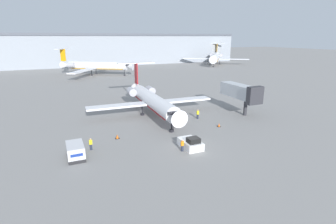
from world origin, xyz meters
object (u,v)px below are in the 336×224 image
Objects in this scene: worker_near_tug at (182,145)px; airplane_parked_far_left at (215,57)px; pushback_tug at (190,143)px; traffic_cone_left at (117,137)px; traffic_cone_right at (219,125)px; worker_by_wing at (198,114)px; airplane_parked_far_right at (95,66)px; jet_bridge at (241,92)px; airplane_main at (152,100)px; worker_on_apron at (91,144)px; luggage_cart at (75,151)px.

airplane_parked_far_left reaches higher than worker_near_tug.
worker_near_tug is at bearing -159.22° from pushback_tug.
traffic_cone_left is 1.01× the size of traffic_cone_right.
worker_by_wing is at bearing 101.08° from traffic_cone_right.
worker_by_wing is 105.04m from airplane_parked_far_left.
airplane_parked_far_right is 71.55m from jet_bridge.
airplane_main reaches higher than worker_near_tug.
worker_by_wing is (9.40, 12.01, 0.09)m from worker_near_tug.
airplane_main reaches higher than jet_bridge.
traffic_cone_left is (-8.67, 7.61, -0.34)m from pushback_tug.
worker_near_tug is 81.29m from airplane_parked_far_right.
worker_on_apron is at bearing -168.10° from jet_bridge.
pushback_tug is 118.84m from airplane_parked_far_left.
worker_by_wing is 2.79× the size of traffic_cone_left.
airplane_parked_far_left is (59.79, 91.07, 3.69)m from traffic_cone_right.
traffic_cone_right is at bearing -123.29° from airplane_parked_far_left.
worker_by_wing is (22.93, 8.28, 0.02)m from luggage_cart.
traffic_cone_right is 75.40m from airplane_parked_far_right.
jet_bridge is (19.27, 11.98, 3.55)m from worker_near_tug.
traffic_cone_right is at bearing 2.50° from worker_on_apron.
worker_on_apron is at bearing -131.58° from airplane_parked_far_left.
airplane_parked_far_right reaches higher than worker_by_wing.
worker_by_wing is 5.67m from traffic_cone_right.
traffic_cone_left is at bearing -96.52° from airplane_parked_far_right.
traffic_cone_right is at bearing -78.92° from worker_by_wing.
airplane_main is 104.72m from airplane_parked_far_left.
jet_bridge is at bearing -120.80° from airplane_parked_far_left.
pushback_tug reaches higher than worker_near_tug.
airplane_parked_far_left is at bearing 54.23° from worker_near_tug.
worker_by_wing is at bearing 12.94° from traffic_cone_left.
airplane_parked_far_right is at bearing 79.17° from luggage_cart.
worker_by_wing is 2.81× the size of traffic_cone_right.
luggage_cart reaches higher than worker_by_wing.
luggage_cart is 0.38× the size of jet_bridge.
pushback_tug is 10.64m from traffic_cone_right.
jet_bridge is (17.66, 11.37, 3.79)m from pushback_tug.
traffic_cone_left is at bearing 174.33° from traffic_cone_right.
airplane_parked_far_left is at bearing 59.20° from jet_bridge.
worker_near_tug is at bearing -128.06° from worker_by_wing.
airplane_parked_far_left is (81.65, 92.03, 3.10)m from worker_on_apron.
airplane_parked_far_left reaches higher than luggage_cart.
airplane_parked_far_right is at bearing -166.69° from airplane_parked_far_left.
jet_bridge reaches higher than luggage_cart.
jet_bridge is at bearing -75.44° from airplane_parked_far_right.
worker_by_wing is at bearing 179.87° from jet_bridge.
airplane_main is 2.63× the size of jet_bridge.
luggage_cart reaches higher than worker_on_apron.
traffic_cone_left is 17.63m from traffic_cone_right.
airplane_parked_far_left is at bearing 48.23° from luggage_cart.
airplane_parked_far_right is at bearing 80.51° from worker_on_apron.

